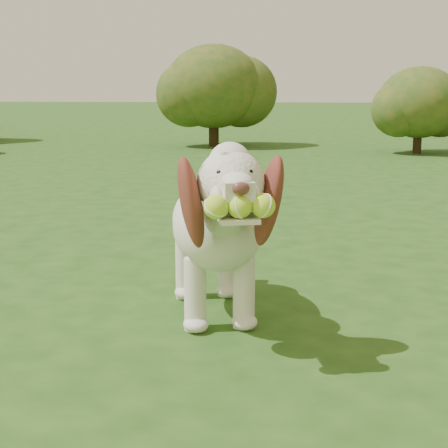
# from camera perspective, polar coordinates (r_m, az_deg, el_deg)

# --- Properties ---
(ground) EXTENTS (80.00, 80.00, 0.00)m
(ground) POSITION_cam_1_polar(r_m,az_deg,el_deg) (3.08, 6.36, -7.41)
(ground) COLOR #204413
(ground) RESTS_ON ground
(dog) EXTENTS (0.61, 1.21, 0.80)m
(dog) POSITION_cam_1_polar(r_m,az_deg,el_deg) (2.89, -0.72, 0.10)
(dog) COLOR silver
(dog) RESTS_ON ground
(shrub_c) EXTENTS (1.23, 1.23, 1.28)m
(shrub_c) POSITION_cam_1_polar(r_m,az_deg,el_deg) (10.65, 15.94, 9.69)
(shrub_c) COLOR #382314
(shrub_c) RESTS_ON ground
(shrub_b) EXTENTS (1.61, 1.61, 1.67)m
(shrub_b) POSITION_cam_1_polar(r_m,az_deg,el_deg) (11.49, -0.87, 11.36)
(shrub_b) COLOR #382314
(shrub_b) RESTS_ON ground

